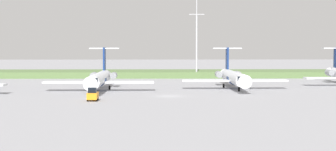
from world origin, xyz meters
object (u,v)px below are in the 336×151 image
object	(u,v)px
antenna_mast	(197,38)
baggage_tug	(93,95)
regional_jet_third	(233,77)
regional_jet_second	(100,78)

from	to	relation	value
antenna_mast	baggage_tug	distance (m)	68.36
regional_jet_third	antenna_mast	xyz separation A→B (m)	(-5.31, 37.32, 9.13)
regional_jet_third	antenna_mast	bearing A→B (deg)	98.10
regional_jet_second	baggage_tug	size ratio (longest dim) A/B	9.69
regional_jet_third	baggage_tug	size ratio (longest dim) A/B	9.69
regional_jet_second	regional_jet_third	xyz separation A→B (m)	(28.85, 4.75, 0.00)
regional_jet_second	antenna_mast	distance (m)	49.06
antenna_mast	baggage_tug	size ratio (longest dim) A/B	8.85
regional_jet_third	antenna_mast	size ratio (longest dim) A/B	1.09
regional_jet_third	baggage_tug	bearing A→B (deg)	-136.41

